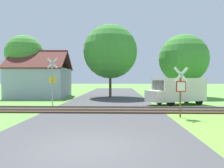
{
  "coord_description": "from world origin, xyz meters",
  "views": [
    {
      "loc": [
        1.01,
        -6.82,
        2.22
      ],
      "look_at": [
        0.5,
        9.05,
        1.8
      ],
      "focal_mm": 35.0,
      "sensor_mm": 36.0,
      "label": 1
    }
  ],
  "objects_px": {
    "crossing_sign_far": "(52,79)",
    "mail_truck": "(177,90)",
    "stop_sign_near": "(181,89)",
    "tree_left": "(24,54)",
    "tree_right": "(184,59)",
    "tree_center": "(110,52)",
    "house": "(40,81)"
  },
  "relations": [
    {
      "from": "crossing_sign_far",
      "to": "mail_truck",
      "type": "height_order",
      "value": "crossing_sign_far"
    },
    {
      "from": "crossing_sign_far",
      "to": "stop_sign_near",
      "type": "bearing_deg",
      "value": -32.17
    },
    {
      "from": "tree_right",
      "to": "mail_truck",
      "type": "bearing_deg",
      "value": -109.46
    },
    {
      "from": "tree_right",
      "to": "tree_center",
      "type": "bearing_deg",
      "value": -176.24
    },
    {
      "from": "tree_center",
      "to": "mail_truck",
      "type": "distance_m",
      "value": 10.33
    },
    {
      "from": "crossing_sign_far",
      "to": "tree_right",
      "type": "relative_size",
      "value": 0.52
    },
    {
      "from": "stop_sign_near",
      "to": "crossing_sign_far",
      "type": "xyz_separation_m",
      "value": [
        -8.94,
        5.3,
        0.56
      ]
    },
    {
      "from": "tree_center",
      "to": "tree_right",
      "type": "bearing_deg",
      "value": 3.76
    },
    {
      "from": "stop_sign_near",
      "to": "tree_right",
      "type": "xyz_separation_m",
      "value": [
        4.22,
        13.94,
        2.89
      ]
    },
    {
      "from": "mail_truck",
      "to": "crossing_sign_far",
      "type": "bearing_deg",
      "value": 70.02
    },
    {
      "from": "stop_sign_near",
      "to": "crossing_sign_far",
      "type": "distance_m",
      "value": 10.41
    },
    {
      "from": "tree_left",
      "to": "crossing_sign_far",
      "type": "bearing_deg",
      "value": -54.32
    },
    {
      "from": "crossing_sign_far",
      "to": "tree_center",
      "type": "bearing_deg",
      "value": 59.71
    },
    {
      "from": "crossing_sign_far",
      "to": "house",
      "type": "distance_m",
      "value": 8.61
    },
    {
      "from": "tree_left",
      "to": "tree_right",
      "type": "bearing_deg",
      "value": 1.05
    },
    {
      "from": "mail_truck",
      "to": "tree_right",
      "type": "bearing_deg",
      "value": -43.14
    },
    {
      "from": "crossing_sign_far",
      "to": "tree_center",
      "type": "distance_m",
      "value": 9.73
    },
    {
      "from": "stop_sign_near",
      "to": "crossing_sign_far",
      "type": "height_order",
      "value": "crossing_sign_far"
    },
    {
      "from": "mail_truck",
      "to": "tree_left",
      "type": "bearing_deg",
      "value": 41.27
    },
    {
      "from": "tree_center",
      "to": "tree_left",
      "type": "distance_m",
      "value": 10.39
    },
    {
      "from": "stop_sign_near",
      "to": "tree_left",
      "type": "xyz_separation_m",
      "value": [
        -14.9,
        13.59,
        3.54
      ]
    },
    {
      "from": "tree_center",
      "to": "tree_right",
      "type": "relative_size",
      "value": 1.15
    },
    {
      "from": "mail_truck",
      "to": "house",
      "type": "bearing_deg",
      "value": 39.85
    },
    {
      "from": "stop_sign_near",
      "to": "house",
      "type": "xyz_separation_m",
      "value": [
        -12.75,
        13.02,
        0.23
      ]
    },
    {
      "from": "tree_center",
      "to": "tree_left",
      "type": "bearing_deg",
      "value": 178.77
    },
    {
      "from": "tree_center",
      "to": "tree_right",
      "type": "xyz_separation_m",
      "value": [
        8.73,
        0.57,
        -0.84
      ]
    },
    {
      "from": "stop_sign_near",
      "to": "crossing_sign_far",
      "type": "relative_size",
      "value": 0.73
    },
    {
      "from": "tree_left",
      "to": "tree_center",
      "type": "bearing_deg",
      "value": -1.23
    },
    {
      "from": "tree_right",
      "to": "tree_left",
      "type": "bearing_deg",
      "value": -178.95
    },
    {
      "from": "tree_left",
      "to": "mail_truck",
      "type": "bearing_deg",
      "value": -25.06
    },
    {
      "from": "house",
      "to": "mail_truck",
      "type": "height_order",
      "value": "house"
    },
    {
      "from": "tree_right",
      "to": "mail_truck",
      "type": "xyz_separation_m",
      "value": [
        -2.82,
        -7.97,
        -3.28
      ]
    }
  ]
}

